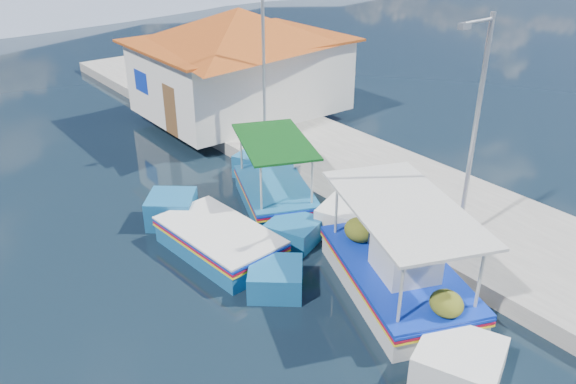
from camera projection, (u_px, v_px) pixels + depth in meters
ground at (395, 372)px, 11.73m from camera, size 160.00×160.00×0.00m
quay at (383, 185)px, 19.09m from camera, size 5.00×44.00×0.50m
bollards at (354, 200)px, 17.23m from camera, size 0.20×17.20×0.30m
main_caique at (394, 274)px, 13.98m from camera, size 4.36×7.66×2.72m
caique_green_canopy at (273, 194)px, 18.22m from camera, size 3.58×6.12×2.48m
caique_blue_hull at (218, 242)px, 15.68m from camera, size 2.32×6.55×1.17m
harbor_building at (240, 58)px, 24.49m from camera, size 10.49×10.49×4.40m
lamp_post_near at (474, 124)px, 13.89m from camera, size 1.21×0.14×6.00m
lamp_post_far at (261, 56)px, 20.25m from camera, size 1.21×0.14×6.00m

